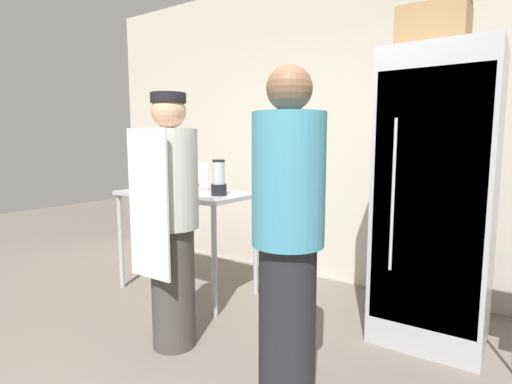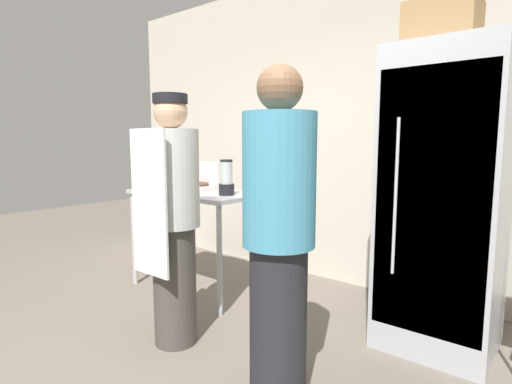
# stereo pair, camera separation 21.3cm
# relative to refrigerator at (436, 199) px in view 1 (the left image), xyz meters

# --- Properties ---
(back_wall) EXTENTS (6.40, 0.12, 3.02)m
(back_wall) POSITION_rel_refrigerator_xyz_m (-0.87, 0.79, 0.52)
(back_wall) COLOR beige
(back_wall) RESTS_ON ground_plane
(refrigerator) EXTENTS (0.71, 0.69, 1.98)m
(refrigerator) POSITION_rel_refrigerator_xyz_m (0.00, 0.00, 0.00)
(refrigerator) COLOR #ADAFB5
(refrigerator) RESTS_ON ground_plane
(prep_counter) EXTENTS (1.23, 0.66, 0.93)m
(prep_counter) POSITION_rel_refrigerator_xyz_m (-2.05, -0.30, -0.17)
(prep_counter) COLOR #ADAFB5
(prep_counter) RESTS_ON ground_plane
(donut_box) EXTENTS (0.27, 0.22, 0.27)m
(donut_box) POSITION_rel_refrigerator_xyz_m (-2.05, -0.25, -0.01)
(donut_box) COLOR silver
(donut_box) RESTS_ON prep_counter
(blender_pitcher) EXTENTS (0.13, 0.13, 0.30)m
(blender_pitcher) POSITION_rel_refrigerator_xyz_m (-1.64, -0.32, 0.07)
(blender_pitcher) COLOR black
(blender_pitcher) RESTS_ON prep_counter
(cardboard_storage_box) EXTENTS (0.44, 0.34, 0.31)m
(cardboard_storage_box) POSITION_rel_refrigerator_xyz_m (-0.08, 0.06, 1.14)
(cardboard_storage_box) COLOR #937047
(cardboard_storage_box) RESTS_ON refrigerator
(person_baker) EXTENTS (0.36, 0.38, 1.69)m
(person_baker) POSITION_rel_refrigerator_xyz_m (-1.42, -1.10, -0.11)
(person_baker) COLOR #47423D
(person_baker) RESTS_ON ground_plane
(person_customer) EXTENTS (0.37, 0.37, 1.76)m
(person_customer) POSITION_rel_refrigerator_xyz_m (-0.50, -1.16, -0.09)
(person_customer) COLOR #232328
(person_customer) RESTS_ON ground_plane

